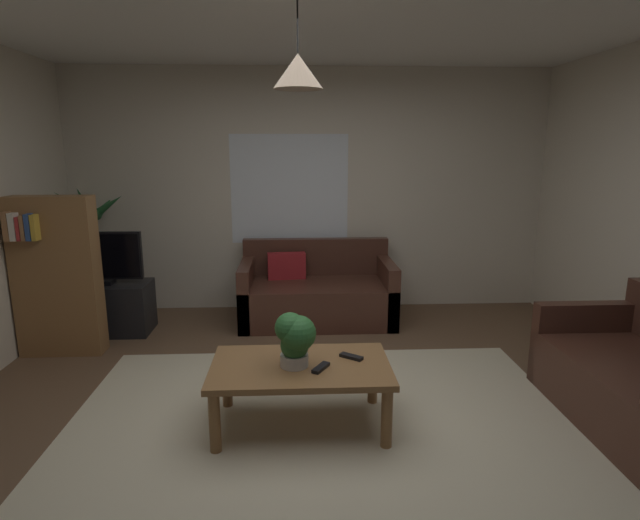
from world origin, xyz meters
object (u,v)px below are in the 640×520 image
(coffee_table, at_px, (301,373))
(pendant_lamp, at_px, (298,71))
(couch_under_window, at_px, (317,295))
(book_on_table_2, at_px, (295,351))
(book_on_table_0, at_px, (294,359))
(tv, at_px, (98,258))
(remote_on_table_0, at_px, (351,357))
(potted_palm_corner, at_px, (98,265))
(book_on_table_1, at_px, (293,355))
(tv_stand, at_px, (104,308))
(bookshelf_corner, at_px, (56,275))
(remote_on_table_1, at_px, (321,368))
(potted_plant_on_table, at_px, (295,337))

(coffee_table, bearing_deg, pendant_lamp, 0.00)
(couch_under_window, distance_m, book_on_table_2, 2.07)
(book_on_table_0, bearing_deg, book_on_table_2, -44.49)
(tv, distance_m, pendant_lamp, 3.01)
(remote_on_table_0, bearing_deg, couch_under_window, 40.70)
(remote_on_table_0, relative_size, potted_palm_corner, 0.11)
(coffee_table, relative_size, potted_palm_corner, 0.81)
(book_on_table_1, relative_size, tv_stand, 0.14)
(bookshelf_corner, bearing_deg, remote_on_table_0, -26.96)
(bookshelf_corner, bearing_deg, remote_on_table_1, -32.17)
(potted_palm_corner, bearing_deg, remote_on_table_1, -46.63)
(potted_plant_on_table, height_order, bookshelf_corner, bookshelf_corner)
(remote_on_table_1, height_order, tv, tv)
(bookshelf_corner, bearing_deg, couch_under_window, 18.67)
(book_on_table_0, bearing_deg, couch_under_window, 83.46)
(tv_stand, bearing_deg, couch_under_window, 7.20)
(tv_stand, relative_size, potted_palm_corner, 0.63)
(coffee_table, xyz_separation_m, remote_on_table_0, (0.34, 0.08, 0.07))
(book_on_table_1, height_order, pendant_lamp, pendant_lamp)
(couch_under_window, xyz_separation_m, book_on_table_1, (-0.24, -2.05, 0.20))
(remote_on_table_1, bearing_deg, potted_palm_corner, -15.44)
(couch_under_window, bearing_deg, potted_plant_on_table, -96.08)
(book_on_table_0, xyz_separation_m, pendant_lamp, (0.04, -0.06, 1.78))
(remote_on_table_1, bearing_deg, book_on_table_2, -8.29)
(book_on_table_0, relative_size, bookshelf_corner, 0.10)
(remote_on_table_1, height_order, potted_palm_corner, potted_palm_corner)
(book_on_table_1, height_order, potted_palm_corner, potted_palm_corner)
(coffee_table, bearing_deg, book_on_table_0, 125.87)
(book_on_table_0, bearing_deg, tv_stand, 136.63)
(potted_plant_on_table, distance_m, tv_stand, 2.68)
(book_on_table_2, distance_m, pendant_lamp, 1.72)
(coffee_table, height_order, tv_stand, tv_stand)
(coffee_table, distance_m, book_on_table_2, 0.15)
(pendant_lamp, bearing_deg, book_on_table_2, 124.13)
(book_on_table_2, height_order, potted_palm_corner, potted_palm_corner)
(remote_on_table_1, xyz_separation_m, pendant_lamp, (-0.13, 0.08, 1.78))
(book_on_table_2, height_order, tv, tv)
(remote_on_table_0, bearing_deg, pendant_lamp, 139.61)
(tv, bearing_deg, tv_stand, 90.00)
(coffee_table, height_order, book_on_table_2, book_on_table_2)
(potted_plant_on_table, bearing_deg, book_on_table_0, 94.05)
(potted_palm_corner, xyz_separation_m, pendant_lamp, (2.11, -2.29, 1.64))
(couch_under_window, height_order, remote_on_table_0, couch_under_window)
(book_on_table_1, bearing_deg, bookshelf_corner, 148.17)
(potted_plant_on_table, relative_size, tv, 0.44)
(tv_stand, distance_m, bookshelf_corner, 0.72)
(book_on_table_1, height_order, tv, tv)
(remote_on_table_1, bearing_deg, coffee_table, -1.93)
(couch_under_window, xyz_separation_m, book_on_table_2, (-0.23, -2.04, 0.23))
(coffee_table, xyz_separation_m, tv, (-1.92, 1.81, 0.39))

